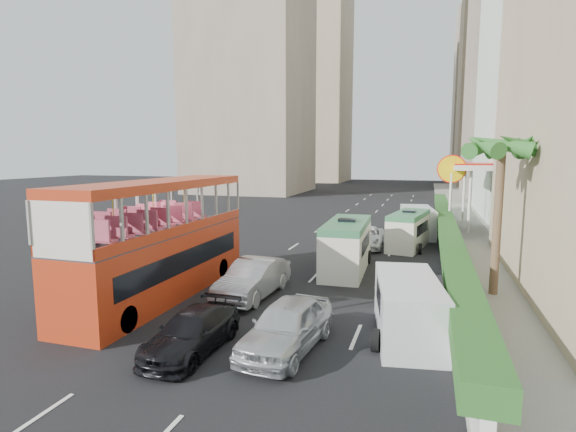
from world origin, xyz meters
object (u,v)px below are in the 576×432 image
at_px(minibus_far, 409,230).
at_px(palm_tree, 497,221).
at_px(car_silver_lane_a, 253,296).
at_px(car_black, 193,351).
at_px(panel_van_far, 417,222).
at_px(double_decker_bus, 161,239).
at_px(car_silver_lane_b, 287,350).
at_px(shell_station, 493,197).
at_px(van_asset, 366,247).
at_px(panel_van_near, 408,308).
at_px(minibus_near, 347,246).

xyz_separation_m(minibus_far, palm_tree, (3.99, -9.92, 2.19)).
distance_m(car_silver_lane_a, minibus_far, 14.21).
xyz_separation_m(car_black, panel_van_far, (6.18, 23.47, 1.08)).
distance_m(car_black, palm_tree, 13.46).
bearing_deg(double_decker_bus, car_silver_lane_b, -28.17).
bearing_deg(shell_station, car_silver_lane_b, -108.89).
bearing_deg(car_silver_lane_b, palm_tree, 54.06).
bearing_deg(panel_van_far, palm_tree, -84.52).
height_order(van_asset, panel_van_near, panel_van_near).
distance_m(double_decker_bus, palm_tree, 14.39).
relative_size(car_silver_lane_a, panel_van_near, 0.99).
bearing_deg(minibus_far, car_silver_lane_b, -89.34).
xyz_separation_m(minibus_near, palm_tree, (6.87, -2.67, 2.05)).
relative_size(car_silver_lane_b, van_asset, 0.95).
xyz_separation_m(panel_van_near, palm_tree, (3.35, 5.36, 2.40)).
relative_size(minibus_near, minibus_far, 1.12).
xyz_separation_m(car_silver_lane_a, car_black, (0.24, -5.75, 0.00)).
distance_m(panel_van_near, shell_station, 25.04).
height_order(double_decker_bus, panel_van_far, double_decker_bus).
relative_size(minibus_far, shell_station, 0.67).
height_order(minibus_far, panel_van_near, minibus_far).
bearing_deg(van_asset, double_decker_bus, -120.80).
relative_size(car_black, minibus_far, 0.80).
relative_size(car_black, panel_van_far, 0.80).
xyz_separation_m(minibus_near, minibus_far, (2.88, 7.25, -0.14)).
relative_size(double_decker_bus, panel_van_near, 2.24).
bearing_deg(car_black, van_asset, 81.76).
bearing_deg(car_silver_lane_b, panel_van_far, 87.58).
relative_size(car_black, panel_van_near, 0.88).
xyz_separation_m(panel_van_near, panel_van_far, (-0.20, 20.16, 0.10)).
relative_size(car_black, shell_station, 0.54).
bearing_deg(car_silver_lane_a, car_black, -83.78).
bearing_deg(shell_station, car_black, -113.35).
height_order(car_silver_lane_b, van_asset, car_silver_lane_b).
height_order(car_silver_lane_a, car_silver_lane_b, car_silver_lane_a).
height_order(minibus_far, panel_van_far, minibus_far).
bearing_deg(car_silver_lane_a, van_asset, 78.90).
relative_size(double_decker_bus, car_black, 2.55).
bearing_deg(double_decker_bus, car_silver_lane_a, 15.85).
relative_size(car_silver_lane_a, panel_van_far, 0.90).
xyz_separation_m(car_silver_lane_a, shell_station, (12.18, 21.91, 2.75)).
height_order(minibus_far, palm_tree, palm_tree).
bearing_deg(car_black, minibus_near, 77.12).
bearing_deg(car_silver_lane_b, panel_van_near, 39.14).
relative_size(double_decker_bus, palm_tree, 1.72).
distance_m(double_decker_bus, car_silver_lane_b, 8.20).
xyz_separation_m(car_silver_lane_a, car_silver_lane_b, (3.05, -4.77, 0.00)).
distance_m(minibus_near, panel_van_near, 8.77).
bearing_deg(van_asset, car_black, -102.28).
height_order(van_asset, shell_station, shell_station).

